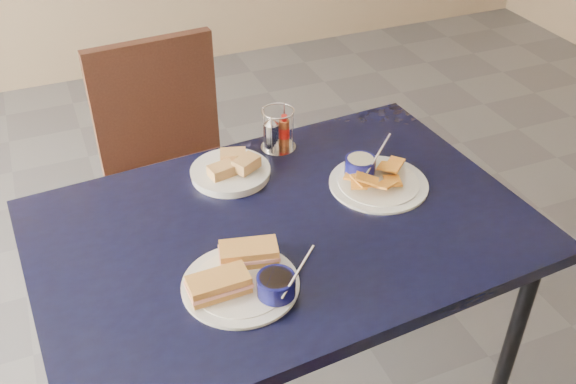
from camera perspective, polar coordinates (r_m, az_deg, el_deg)
name	(u,v)px	position (r m, az deg, el deg)	size (l,w,h in m)	color
ground	(261,356)	(2.36, -2.43, -14.34)	(6.00, 6.00, 0.00)	#4F4F54
dining_table	(283,242)	(1.74, -0.41, -4.44)	(1.35, 0.94, 0.75)	black
chair_far	(172,157)	(2.37, -10.30, 3.09)	(0.49, 0.47, 0.96)	#321810
sandwich_plate	(244,277)	(1.52, -3.90, -7.53)	(0.30, 0.28, 0.12)	white
plantain_plate	(372,177)	(1.86, 7.51, 1.34)	(0.28, 0.28, 0.12)	white
bread_basket	(231,170)	(1.87, -5.05, 1.93)	(0.23, 0.23, 0.07)	white
condiment_caddy	(277,133)	(1.98, -1.02, 5.30)	(0.11, 0.11, 0.14)	silver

